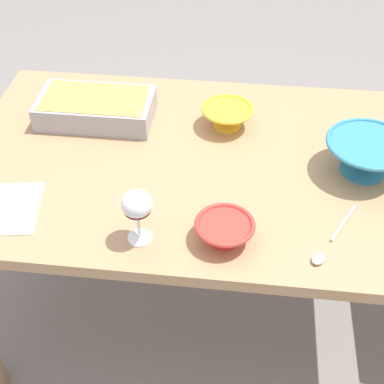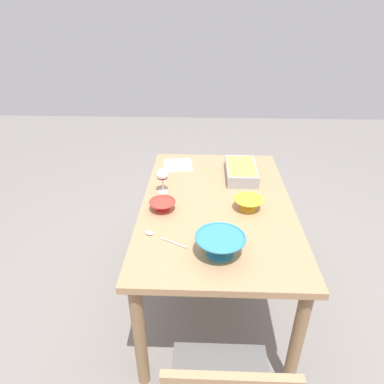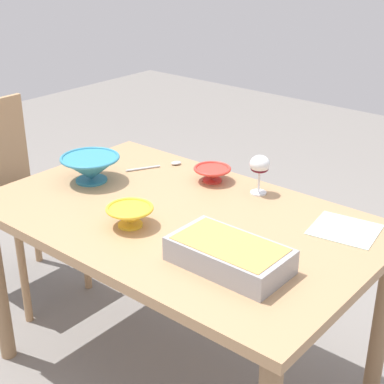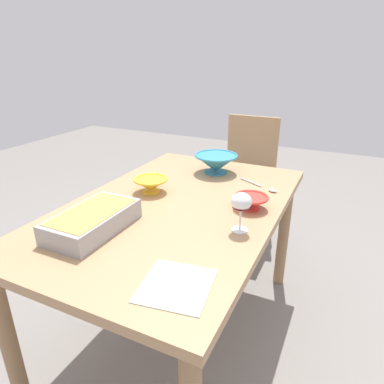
# 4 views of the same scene
# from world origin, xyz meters

# --- Properties ---
(ground_plane) EXTENTS (8.00, 8.00, 0.00)m
(ground_plane) POSITION_xyz_m (0.00, 0.00, 0.00)
(ground_plane) COLOR gray
(dining_table) EXTENTS (1.41, 0.88, 0.73)m
(dining_table) POSITION_xyz_m (0.00, 0.00, 0.64)
(dining_table) COLOR tan
(dining_table) RESTS_ON ground_plane
(chair) EXTENTS (0.44, 0.39, 0.93)m
(chair) POSITION_xyz_m (-1.07, 0.00, 0.51)
(chair) COLOR #595959
(chair) RESTS_ON ground_plane
(wine_glass) EXTENTS (0.08, 0.08, 0.15)m
(wine_glass) POSITION_xyz_m (0.11, 0.33, 0.84)
(wine_glass) COLOR white
(wine_glass) RESTS_ON dining_table
(casserole_dish) EXTENTS (0.36, 0.20, 0.08)m
(casserole_dish) POSITION_xyz_m (0.35, -0.17, 0.77)
(casserole_dish) COLOR #99999E
(casserole_dish) RESTS_ON dining_table
(mixing_bowl) EXTENTS (0.15, 0.15, 0.06)m
(mixing_bowl) POSITION_xyz_m (-0.10, 0.31, 0.77)
(mixing_bowl) COLOR red
(mixing_bowl) RESTS_ON dining_table
(small_bowl) EXTENTS (0.24, 0.24, 0.11)m
(small_bowl) POSITION_xyz_m (-0.47, 0.00, 0.79)
(small_bowl) COLOR teal
(small_bowl) RESTS_ON dining_table
(serving_bowl) EXTENTS (0.16, 0.16, 0.07)m
(serving_bowl) POSITION_xyz_m (-0.07, -0.17, 0.77)
(serving_bowl) COLOR yellow
(serving_bowl) RESTS_ON dining_table
(serving_spoon) EXTENTS (0.13, 0.23, 0.01)m
(serving_spoon) POSITION_xyz_m (-0.35, 0.31, 0.74)
(serving_spoon) COLOR silver
(serving_spoon) RESTS_ON dining_table
(napkin) EXTENTS (0.24, 0.23, 0.00)m
(napkin) POSITION_xyz_m (0.51, 0.27, 0.73)
(napkin) COLOR #B2CCB7
(napkin) RESTS_ON dining_table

